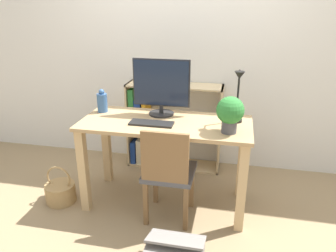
{
  "coord_description": "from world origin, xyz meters",
  "views": [
    {
      "loc": [
        0.55,
        -2.49,
        1.72
      ],
      "look_at": [
        0.0,
        0.1,
        0.7
      ],
      "focal_mm": 35.0,
      "sensor_mm": 36.0,
      "label": 1
    }
  ],
  "objects": [
    {
      "name": "desk",
      "position": [
        0.0,
        0.0,
        0.63
      ],
      "size": [
        1.42,
        0.62,
        0.78
      ],
      "color": "tan",
      "rests_on": "ground_plane"
    },
    {
      "name": "monitor",
      "position": [
        -0.07,
        0.17,
        1.04
      ],
      "size": [
        0.5,
        0.22,
        0.49
      ],
      "color": "#232326",
      "rests_on": "desk"
    },
    {
      "name": "potted_plant",
      "position": [
        0.52,
        -0.13,
        0.94
      ],
      "size": [
        0.21,
        0.21,
        0.28
      ],
      "color": "#4C4C51",
      "rests_on": "desk"
    },
    {
      "name": "chair",
      "position": [
        0.08,
        -0.25,
        0.46
      ],
      "size": [
        0.4,
        0.4,
        0.84
      ],
      "rotation": [
        0.0,
        0.0,
        -0.09
      ],
      "color": "#4C4C51",
      "rests_on": "ground_plane"
    },
    {
      "name": "vase",
      "position": [
        -0.61,
        0.13,
        0.87
      ],
      "size": [
        0.09,
        0.09,
        0.21
      ],
      "color": "#33598C",
      "rests_on": "desk"
    },
    {
      "name": "basket",
      "position": [
        -0.93,
        -0.2,
        0.1
      ],
      "size": [
        0.27,
        0.27,
        0.36
      ],
      "color": "tan",
      "rests_on": "ground_plane"
    },
    {
      "name": "keyboard",
      "position": [
        -0.1,
        -0.09,
        0.79
      ],
      "size": [
        0.36,
        0.13,
        0.02
      ],
      "color": "black",
      "rests_on": "desk"
    },
    {
      "name": "ground_plane",
      "position": [
        0.0,
        0.0,
        0.0
      ],
      "size": [
        10.0,
        10.0,
        0.0
      ],
      "primitive_type": "plane",
      "color": "#997F5B"
    },
    {
      "name": "desk_lamp",
      "position": [
        0.57,
        0.07,
        1.05
      ],
      "size": [
        0.1,
        0.19,
        0.44
      ],
      "color": "black",
      "rests_on": "desk"
    },
    {
      "name": "wall_back",
      "position": [
        0.0,
        0.9,
        1.3
      ],
      "size": [
        8.0,
        0.05,
        2.6
      ],
      "color": "silver",
      "rests_on": "ground_plane"
    },
    {
      "name": "bookshelf",
      "position": [
        -0.25,
        0.72,
        0.43
      ],
      "size": [
        0.99,
        0.28,
        0.92
      ],
      "color": "#D8BC8C",
      "rests_on": "ground_plane"
    }
  ]
}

